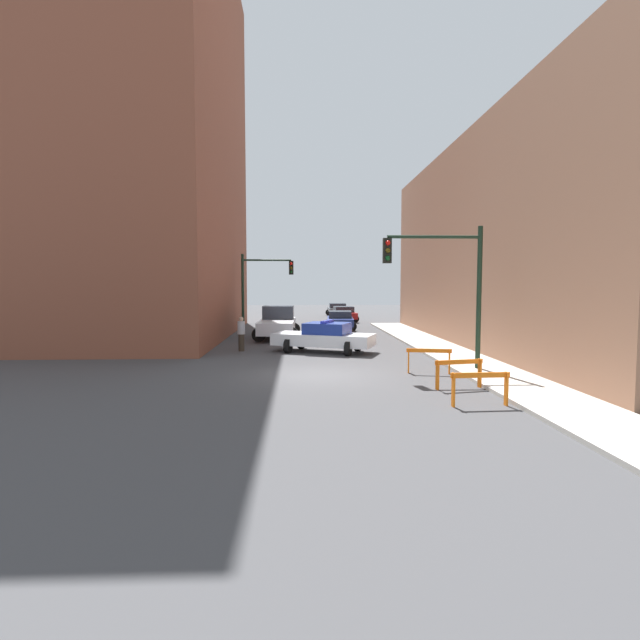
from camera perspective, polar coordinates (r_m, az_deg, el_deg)
ground_plane at (r=17.82m, az=-0.17°, el=-6.28°), size 120.00×120.00×0.00m
sidewalk_right at (r=19.08m, az=18.88°, el=-5.62°), size 2.40×44.00×0.12m
building_corner_left at (r=34.70m, az=-22.64°, el=19.01°), size 14.00×20.00×24.64m
building_right at (r=29.22m, az=26.69°, el=7.81°), size 12.00×28.00×10.64m
traffic_light_near at (r=18.78m, az=14.40°, el=4.95°), size 3.64×0.35×5.20m
traffic_light_far at (r=33.22m, az=-6.94°, el=4.39°), size 3.44×0.35×5.20m
police_car at (r=23.58m, az=0.50°, el=-1.95°), size 5.05×3.45×1.52m
white_truck at (r=29.87m, az=-4.86°, el=-0.34°), size 2.72×5.44×1.90m
parked_car_near at (r=35.68m, az=2.30°, el=0.02°), size 2.45×4.40×1.31m
parked_car_mid at (r=43.06m, az=2.68°, el=0.72°), size 2.46×4.41×1.31m
parked_car_far at (r=50.23m, az=2.00°, el=1.21°), size 2.30×4.31×1.31m
pedestrian_crossing at (r=24.24m, az=-8.98°, el=-1.51°), size 0.44×0.44×1.66m
barrier_front at (r=13.86m, az=17.82°, el=-6.88°), size 1.60×0.23×0.90m
barrier_mid at (r=15.97m, az=15.59°, el=-5.40°), size 1.58×0.46×0.90m
barrier_back at (r=18.39m, az=12.34°, el=-4.10°), size 1.58×0.46×0.90m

